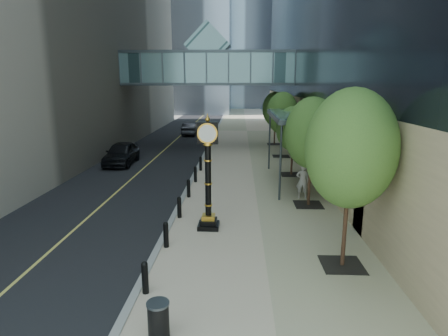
{
  "coord_description": "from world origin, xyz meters",
  "views": [
    {
      "loc": [
        0.04,
        -8.91,
        6.15
      ],
      "look_at": [
        -0.62,
        6.97,
        2.53
      ],
      "focal_mm": 30.0,
      "sensor_mm": 36.0,
      "label": 1
    }
  ],
  "objects": [
    {
      "name": "street_trees",
      "position": [
        3.6,
        14.83,
        3.74
      ],
      "size": [
        2.91,
        28.74,
        5.99
      ],
      "color": "black",
      "rests_on": "sidewalk"
    },
    {
      "name": "car_near",
      "position": [
        -9.04,
        19.1,
        0.87
      ],
      "size": [
        2.2,
        5.07,
        1.7
      ],
      "primitive_type": "imported",
      "rotation": [
        0.0,
        0.0,
        0.04
      ],
      "color": "black",
      "rests_on": "road"
    },
    {
      "name": "curb",
      "position": [
        -3.0,
        40.0,
        0.04
      ],
      "size": [
        0.25,
        180.0,
        0.07
      ],
      "primitive_type": "cube",
      "color": "gray",
      "rests_on": "ground"
    },
    {
      "name": "pedestrian",
      "position": [
        3.46,
        10.65,
        1.02
      ],
      "size": [
        0.77,
        0.56,
        1.93
      ],
      "primitive_type": "imported",
      "rotation": [
        0.0,
        0.0,
        2.99
      ],
      "color": "#A8A19A",
      "rests_on": "sidewalk"
    },
    {
      "name": "car_far",
      "position": [
        -5.88,
        36.22,
        0.78
      ],
      "size": [
        1.72,
        4.63,
        1.51
      ],
      "primitive_type": "imported",
      "rotation": [
        0.0,
        0.0,
        3.12
      ],
      "color": "black",
      "rests_on": "road"
    },
    {
      "name": "road",
      "position": [
        -7.0,
        40.0,
        0.01
      ],
      "size": [
        8.0,
        180.0,
        0.02
      ],
      "primitive_type": "cube",
      "color": "black",
      "rests_on": "ground"
    },
    {
      "name": "trash_bin",
      "position": [
        -1.88,
        -0.97,
        0.51
      ],
      "size": [
        0.65,
        0.65,
        0.9
      ],
      "primitive_type": "cylinder",
      "rotation": [
        0.0,
        0.0,
        -0.3
      ],
      "color": "black",
      "rests_on": "sidewalk"
    },
    {
      "name": "skywalk",
      "position": [
        -3.0,
        28.0,
        7.71
      ],
      "size": [
        17.0,
        4.2,
        5.8
      ],
      "color": "slate",
      "rests_on": "ground"
    },
    {
      "name": "street_clock",
      "position": [
        -1.25,
        6.18,
        2.12
      ],
      "size": [
        0.9,
        0.9,
        4.76
      ],
      "rotation": [
        0.0,
        0.0,
        -0.01
      ],
      "color": "black",
      "rests_on": "sidewalk"
    },
    {
      "name": "sidewalk",
      "position": [
        1.0,
        40.0,
        0.03
      ],
      "size": [
        8.0,
        180.0,
        0.06
      ],
      "primitive_type": "cube",
      "color": "#C0AD93",
      "rests_on": "ground"
    },
    {
      "name": "ground",
      "position": [
        0.0,
        0.0,
        0.0
      ],
      "size": [
        320.0,
        320.0,
        0.0
      ],
      "primitive_type": "plane",
      "color": "gray",
      "rests_on": "ground"
    },
    {
      "name": "bollard_row",
      "position": [
        -2.7,
        9.0,
        0.51
      ],
      "size": [
        0.2,
        16.2,
        0.9
      ],
      "color": "black",
      "rests_on": "sidewalk"
    },
    {
      "name": "entrance_canopy",
      "position": [
        3.48,
        14.0,
        4.19
      ],
      "size": [
        3.0,
        8.0,
        4.38
      ],
      "color": "#383F44",
      "rests_on": "ground"
    }
  ]
}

